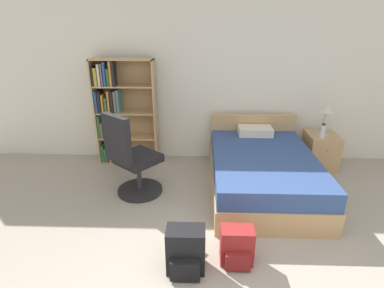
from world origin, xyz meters
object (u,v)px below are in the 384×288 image
object	(u,v)px
water_bottle	(323,131)
backpack_red	(237,247)
office_chair	(132,161)
backpack_black	(186,251)
bookshelf	(118,111)
bed	(261,170)
nightstand	(320,151)
table_lamp	(327,110)

from	to	relation	value
water_bottle	backpack_red	size ratio (longest dim) A/B	0.58
office_chair	backpack_black	size ratio (longest dim) A/B	2.58
water_bottle	backpack_red	xyz separation A→B (m)	(-1.43, -1.94, -0.46)
bookshelf	bed	size ratio (longest dim) A/B	0.83
bookshelf	nightstand	bearing A→B (deg)	-2.16
bookshelf	backpack_red	world-z (taller)	bookshelf
office_chair	backpack_red	xyz separation A→B (m)	(1.21, -1.15, -0.32)
bed	water_bottle	bearing A→B (deg)	30.08
bookshelf	backpack_black	size ratio (longest dim) A/B	3.72
table_lamp	backpack_black	bearing A→B (deg)	-132.25
backpack_black	water_bottle	bearing A→B (deg)	47.26
bed	backpack_black	distance (m)	1.77
office_chair	backpack_red	world-z (taller)	office_chair
nightstand	water_bottle	world-z (taller)	water_bottle
nightstand	table_lamp	bearing A→B (deg)	-128.04
nightstand	backpack_black	xyz separation A→B (m)	(-1.97, -2.17, -0.06)
backpack_red	bed	bearing A→B (deg)	71.29
bed	backpack_black	size ratio (longest dim) A/B	4.50
bookshelf	table_lamp	bearing A→B (deg)	-3.04
office_chair	backpack_black	bearing A→B (deg)	-59.61
office_chair	table_lamp	size ratio (longest dim) A/B	2.20
bed	backpack_black	xyz separation A→B (m)	(-0.94, -1.50, -0.06)
water_bottle	backpack_black	size ratio (longest dim) A/B	0.48
table_lamp	water_bottle	size ratio (longest dim) A/B	2.41
backpack_black	bed	bearing A→B (deg)	57.93
backpack_red	backpack_black	xyz separation A→B (m)	(-0.47, -0.11, 0.03)
table_lamp	nightstand	bearing A→B (deg)	51.96
backpack_red	backpack_black	world-z (taller)	backpack_black
water_bottle	bed	bearing A→B (deg)	-149.92
bed	water_bottle	distance (m)	1.17
table_lamp	bed	bearing A→B (deg)	-147.69
table_lamp	backpack_black	world-z (taller)	table_lamp
backpack_red	office_chair	bearing A→B (deg)	136.42
office_chair	nightstand	distance (m)	2.86
nightstand	water_bottle	size ratio (longest dim) A/B	2.54
nightstand	backpack_black	world-z (taller)	nightstand
table_lamp	backpack_red	xyz separation A→B (m)	(-1.46, -2.01, -0.76)
nightstand	bed	bearing A→B (deg)	-146.77
office_chair	nightstand	world-z (taller)	office_chair
bookshelf	backpack_black	world-z (taller)	bookshelf
nightstand	backpack_black	size ratio (longest dim) A/B	1.23
nightstand	backpack_red	bearing A→B (deg)	-126.03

